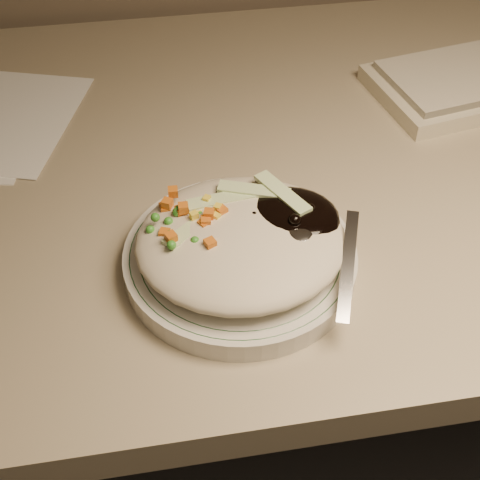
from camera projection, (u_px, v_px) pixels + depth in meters
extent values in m
cube|color=gray|center=(274.00, 162.00, 0.78)|extent=(1.40, 0.70, 0.04)
cylinder|color=silver|center=(240.00, 260.00, 0.63)|extent=(0.22, 0.22, 0.02)
torus|color=#144723|center=(240.00, 252.00, 0.62)|extent=(0.21, 0.21, 0.00)
torus|color=#144723|center=(240.00, 252.00, 0.62)|extent=(0.19, 0.19, 0.00)
ellipsoid|color=#B6AC93|center=(241.00, 241.00, 0.60)|extent=(0.19, 0.18, 0.04)
ellipsoid|color=black|center=(286.00, 220.00, 0.62)|extent=(0.10, 0.09, 0.03)
ellipsoid|color=orange|center=(189.00, 230.00, 0.61)|extent=(0.08, 0.08, 0.02)
sphere|color=black|center=(254.00, 217.00, 0.60)|extent=(0.01, 0.01, 0.01)
sphere|color=black|center=(284.00, 209.00, 0.61)|extent=(0.01, 0.01, 0.01)
sphere|color=black|center=(310.00, 209.00, 0.61)|extent=(0.01, 0.01, 0.01)
sphere|color=black|center=(299.00, 205.00, 0.62)|extent=(0.01, 0.01, 0.01)
sphere|color=black|center=(295.00, 220.00, 0.59)|extent=(0.01, 0.01, 0.01)
sphere|color=black|center=(283.00, 215.00, 0.61)|extent=(0.01, 0.01, 0.01)
sphere|color=black|center=(292.00, 205.00, 0.62)|extent=(0.01, 0.01, 0.01)
cube|color=#C45F15|center=(183.00, 208.00, 0.60)|extent=(0.01, 0.01, 0.01)
cube|color=#C45F15|center=(204.00, 231.00, 0.59)|extent=(0.01, 0.01, 0.01)
cube|color=#C45F15|center=(167.00, 203.00, 0.61)|extent=(0.01, 0.01, 0.01)
cube|color=#C45F15|center=(209.00, 214.00, 0.60)|extent=(0.01, 0.01, 0.01)
cube|color=#C45F15|center=(206.00, 222.00, 0.59)|extent=(0.01, 0.01, 0.01)
cube|color=#C45F15|center=(165.00, 207.00, 0.62)|extent=(0.01, 0.01, 0.01)
cube|color=#C45F15|center=(181.00, 211.00, 0.61)|extent=(0.01, 0.01, 0.01)
cube|color=#C45F15|center=(204.00, 225.00, 0.59)|extent=(0.01, 0.01, 0.01)
cube|color=#C45F15|center=(222.00, 211.00, 0.60)|extent=(0.01, 0.01, 0.01)
cube|color=#C45F15|center=(173.00, 192.00, 0.62)|extent=(0.01, 0.01, 0.01)
cube|color=#C45F15|center=(171.00, 237.00, 0.58)|extent=(0.01, 0.01, 0.01)
cube|color=#C45F15|center=(210.00, 244.00, 0.57)|extent=(0.01, 0.01, 0.01)
cube|color=#C45F15|center=(165.00, 234.00, 0.59)|extent=(0.01, 0.01, 0.01)
cube|color=#C45F15|center=(166.00, 210.00, 0.62)|extent=(0.01, 0.01, 0.01)
sphere|color=#388C28|center=(204.00, 219.00, 0.60)|extent=(0.01, 0.01, 0.01)
sphere|color=#388C28|center=(172.00, 245.00, 0.57)|extent=(0.01, 0.01, 0.01)
sphere|color=#388C28|center=(168.00, 221.00, 0.60)|extent=(0.01, 0.01, 0.01)
sphere|color=#388C28|center=(155.00, 217.00, 0.59)|extent=(0.01, 0.01, 0.01)
sphere|color=#388C28|center=(200.00, 216.00, 0.61)|extent=(0.01, 0.01, 0.01)
sphere|color=#388C28|center=(212.00, 242.00, 0.59)|extent=(0.01, 0.01, 0.01)
sphere|color=#388C28|center=(188.00, 226.00, 0.60)|extent=(0.01, 0.01, 0.01)
sphere|color=#388C28|center=(183.00, 242.00, 0.59)|extent=(0.01, 0.01, 0.01)
sphere|color=#388C28|center=(150.00, 230.00, 0.60)|extent=(0.01, 0.01, 0.01)
sphere|color=#388C28|center=(179.00, 209.00, 0.60)|extent=(0.01, 0.01, 0.01)
sphere|color=#388C28|center=(177.00, 212.00, 0.60)|extent=(0.01, 0.01, 0.01)
sphere|color=#388C28|center=(171.00, 234.00, 0.59)|extent=(0.01, 0.01, 0.01)
sphere|color=#388C28|center=(195.00, 241.00, 0.58)|extent=(0.01, 0.01, 0.01)
sphere|color=#388C28|center=(223.00, 202.00, 0.62)|extent=(0.01, 0.01, 0.01)
cube|color=yellow|center=(199.00, 216.00, 0.61)|extent=(0.01, 0.01, 0.01)
cube|color=yellow|center=(216.00, 217.00, 0.60)|extent=(0.01, 0.01, 0.01)
cube|color=yellow|center=(187.00, 215.00, 0.61)|extent=(0.01, 0.01, 0.01)
cube|color=yellow|center=(194.00, 216.00, 0.60)|extent=(0.01, 0.01, 0.01)
cube|color=yellow|center=(189.00, 228.00, 0.60)|extent=(0.01, 0.01, 0.01)
cube|color=yellow|center=(218.00, 208.00, 0.60)|extent=(0.01, 0.01, 0.01)
cube|color=yellow|center=(207.00, 200.00, 0.62)|extent=(0.01, 0.01, 0.01)
cube|color=yellow|center=(199.00, 228.00, 0.60)|extent=(0.01, 0.01, 0.01)
cube|color=#B2D18C|center=(223.00, 199.00, 0.62)|extent=(0.07, 0.02, 0.00)
cube|color=#B2D18C|center=(254.00, 190.00, 0.62)|extent=(0.07, 0.04, 0.00)
cube|color=#B2D18C|center=(195.00, 226.00, 0.59)|extent=(0.06, 0.05, 0.00)
cube|color=#B2D18C|center=(283.00, 193.00, 0.62)|extent=(0.04, 0.07, 0.00)
cube|color=#B2D18C|center=(247.00, 235.00, 0.59)|extent=(0.07, 0.04, 0.00)
ellipsoid|color=silver|center=(295.00, 229.00, 0.59)|extent=(0.05, 0.06, 0.01)
cube|color=silver|center=(348.00, 265.00, 0.58)|extent=(0.05, 0.11, 0.03)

